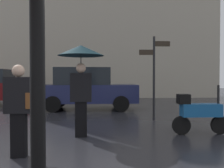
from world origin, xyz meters
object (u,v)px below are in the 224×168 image
object	(u,v)px
parked_car_right	(86,88)
pedestrian_with_bag	(20,105)
pedestrian_with_umbrella	(81,64)
street_signpost	(154,69)
parked_scooter	(199,112)

from	to	relation	value
parked_car_right	pedestrian_with_bag	bearing A→B (deg)	-85.72
pedestrian_with_umbrella	parked_car_right	distance (m)	5.09
pedestrian_with_umbrella	street_signpost	bearing A→B (deg)	101.82
pedestrian_with_umbrella	street_signpost	distance (m)	3.45
parked_scooter	parked_car_right	world-z (taller)	parked_car_right
parked_scooter	pedestrian_with_umbrella	bearing A→B (deg)	168.55
pedestrian_with_bag	street_signpost	bearing A→B (deg)	-20.25
pedestrian_with_umbrella	pedestrian_with_bag	size ratio (longest dim) A/B	1.33
street_signpost	parked_car_right	bearing A→B (deg)	134.62
pedestrian_with_umbrella	street_signpost	world-z (taller)	street_signpost
pedestrian_with_bag	pedestrian_with_umbrella	bearing A→B (deg)	-14.42
pedestrian_with_bag	parked_scooter	distance (m)	4.22
pedestrian_with_bag	street_signpost	xyz separation A→B (m)	(3.35, 3.97, 0.80)
pedestrian_with_bag	parked_car_right	xyz separation A→B (m)	(0.88, 6.47, 0.02)
parked_scooter	street_signpost	bearing A→B (deg)	90.31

